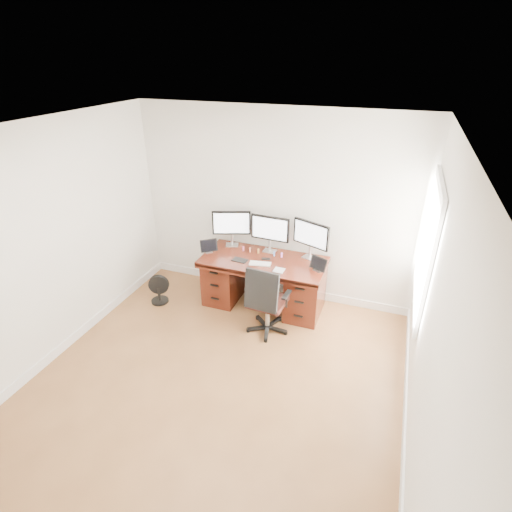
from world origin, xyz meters
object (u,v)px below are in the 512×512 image
(floor_fan, at_px, (159,290))
(desk, at_px, (264,280))
(keyboard, at_px, (260,264))
(monitor_center, at_px, (270,230))
(office_chair, at_px, (266,311))

(floor_fan, bearing_deg, desk, -2.74)
(floor_fan, distance_m, keyboard, 1.58)
(desk, bearing_deg, floor_fan, -162.31)
(desk, xyz_separation_m, keyboard, (0.00, -0.17, 0.36))
(monitor_center, distance_m, keyboard, 0.53)
(floor_fan, bearing_deg, keyboard, -9.12)
(keyboard, bearing_deg, desk, 80.40)
(desk, distance_m, floor_fan, 1.54)
(keyboard, bearing_deg, monitor_center, 80.27)
(desk, bearing_deg, keyboard, -89.77)
(office_chair, bearing_deg, monitor_center, 110.07)
(office_chair, height_order, floor_fan, office_chair)
(office_chair, bearing_deg, desk, 115.86)
(desk, height_order, keyboard, keyboard)
(desk, distance_m, office_chair, 0.65)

